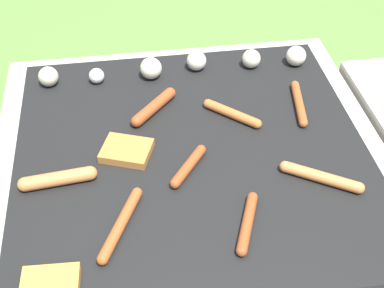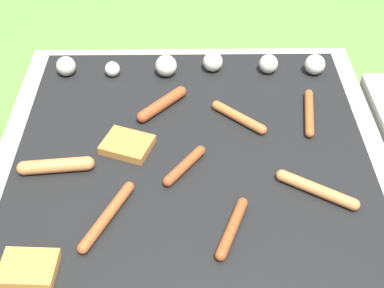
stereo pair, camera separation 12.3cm
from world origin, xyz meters
The scene contains 13 objects.
ground_plane centered at (0.00, 0.00, 0.00)m, with size 14.00×14.00×0.00m, color #567F38.
grill centered at (0.00, 0.00, 0.18)m, with size 0.93×0.93×0.36m.
sausage_mid_right centered at (-0.07, 0.16, 0.38)m, with size 0.12×0.13×0.03m.
sausage_front_left centered at (0.12, 0.11, 0.37)m, with size 0.13×0.12×0.02m.
sausage_back_left centered at (-0.30, -0.06, 0.38)m, with size 0.17×0.05×0.03m.
sausage_back_center centered at (0.30, 0.12, 0.37)m, with size 0.05×0.18×0.02m.
sausage_front_center centered at (-0.18, -0.21, 0.37)m, with size 0.10×0.18×0.02m.
sausage_back_right centered at (0.08, -0.24, 0.37)m, with size 0.07×0.15×0.02m.
sausage_mid_left centered at (-0.02, -0.06, 0.37)m, with size 0.10×0.12×0.02m.
sausage_front_right centered at (0.27, -0.14, 0.38)m, with size 0.16×0.11×0.03m.
bread_slice_left centered at (-0.31, -0.33, 0.37)m, with size 0.11×0.09×0.02m.
bread_slice_center centered at (-0.15, 0.01, 0.37)m, with size 0.13×0.12×0.02m.
mushroom_row centered at (0.02, 0.32, 0.39)m, with size 0.74×0.08×0.06m.
Camera 1 is at (-0.13, -0.90, 1.21)m, focal length 50.00 mm.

